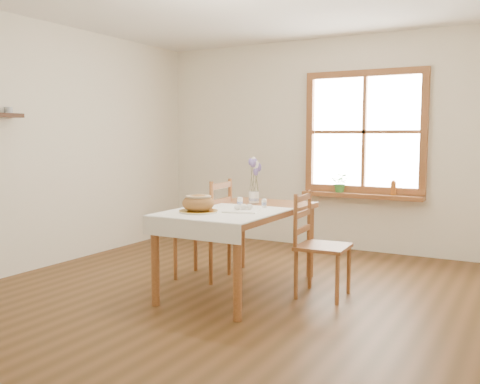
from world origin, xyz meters
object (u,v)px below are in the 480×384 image
object	(u,v)px
bread_plate	(198,211)
flower_vase	(254,198)
chair_left	(203,229)
chair_right	(323,245)
dining_table	(240,218)

from	to	relation	value
bread_plate	flower_vase	xyz separation A→B (m)	(0.10, 0.81, 0.04)
bread_plate	flower_vase	world-z (taller)	flower_vase
chair_left	chair_right	size ratio (longest dim) A/B	1.08
chair_right	flower_vase	bearing A→B (deg)	73.70
chair_left	bread_plate	world-z (taller)	chair_left
dining_table	chair_right	bearing A→B (deg)	13.57
chair_right	bread_plate	xyz separation A→B (m)	(-0.88, -0.63, 0.31)
chair_right	bread_plate	bearing A→B (deg)	122.50
dining_table	bread_plate	xyz separation A→B (m)	(-0.15, -0.45, 0.10)
chair_left	bread_plate	size ratio (longest dim) A/B	3.09
dining_table	bread_plate	distance (m)	0.49
flower_vase	dining_table	bearing A→B (deg)	-82.00
dining_table	chair_right	world-z (taller)	chair_right
chair_right	flower_vase	world-z (taller)	chair_right
bread_plate	flower_vase	distance (m)	0.82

